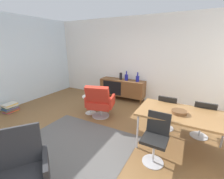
{
  "coord_description": "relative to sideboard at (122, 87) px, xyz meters",
  "views": [
    {
      "loc": [
        1.78,
        -2.45,
        1.95
      ],
      "look_at": [
        0.16,
        0.56,
        0.91
      ],
      "focal_mm": 24.34,
      "sensor_mm": 36.0,
      "label": 1
    }
  ],
  "objects": [
    {
      "name": "wall_window_left",
      "position": [
        -2.83,
        -2.3,
        0.96
      ],
      "size": [
        0.12,
        5.6,
        2.8
      ],
      "primitive_type": "cube",
      "color": "silver",
      "rests_on": "ground_plane"
    },
    {
      "name": "fruit_bowl",
      "position": [
        -0.33,
        -1.48,
        0.12
      ],
      "size": [
        0.2,
        0.2,
        0.11
      ],
      "color": "#262628",
      "rests_on": "side_table_round"
    },
    {
      "name": "wall_back",
      "position": [
        0.37,
        0.3,
        0.96
      ],
      "size": [
        6.8,
        0.12,
        2.8
      ],
      "primitive_type": "cube",
      "color": "white",
      "rests_on": "ground_plane"
    },
    {
      "name": "vase_sculptural_dark",
      "position": [
        0.55,
        0.0,
        0.39
      ],
      "size": [
        0.12,
        0.12,
        0.31
      ],
      "color": "navy",
      "rests_on": "sideboard"
    },
    {
      "name": "side_table_round",
      "position": [
        -0.33,
        -1.48,
        -0.12
      ],
      "size": [
        0.44,
        0.44,
        0.52
      ],
      "color": "white",
      "rests_on": "ground_plane"
    },
    {
      "name": "vase_cobalt",
      "position": [
        -0.07,
        0.0,
        0.4
      ],
      "size": [
        0.09,
        0.09,
        0.24
      ],
      "color": "black",
      "rests_on": "sideboard"
    },
    {
      "name": "dining_chair_back_right",
      "position": [
        2.46,
        -1.37,
        0.03
      ],
      "size": [
        0.41,
        0.43,
        0.86
      ],
      "color": "black",
      "rests_on": "ground_plane"
    },
    {
      "name": "sideboard",
      "position": [
        0.0,
        0.0,
        0.0
      ],
      "size": [
        1.6,
        0.45,
        0.72
      ],
      "color": "brown",
      "rests_on": "ground_plane"
    },
    {
      "name": "magazine_stack",
      "position": [
        -2.46,
        -2.54,
        -0.31
      ],
      "size": [
        0.33,
        0.4,
        0.26
      ],
      "color": "#99668C",
      "rests_on": "ground_plane"
    },
    {
      "name": "vase_ceramic_small",
      "position": [
        0.15,
        0.0,
        0.39
      ],
      "size": [
        0.12,
        0.12,
        0.32
      ],
      "color": "navy",
      "rests_on": "sideboard"
    },
    {
      "name": "ground_plane",
      "position": [
        0.37,
        -2.3,
        -0.44
      ],
      "size": [
        8.32,
        8.32,
        0.0
      ],
      "primitive_type": "plane",
      "color": "brown"
    },
    {
      "name": "dining_chair_front_left",
      "position": [
        1.76,
        -2.48,
        0.03
      ],
      "size": [
        0.41,
        0.43,
        0.86
      ],
      "color": "black",
      "rests_on": "ground_plane"
    },
    {
      "name": "armchair_black_shell",
      "position": [
        0.42,
        -4.0,
        0.03
      ],
      "size": [
        0.9,
        0.9,
        0.95
      ],
      "color": "#262628",
      "rests_on": "ground_plane"
    },
    {
      "name": "dining_table",
      "position": [
        2.1,
        -1.92,
        0.26
      ],
      "size": [
        1.6,
        0.9,
        0.74
      ],
      "color": "olive",
      "rests_on": "ground_plane"
    },
    {
      "name": "wooden_bowl_on_table",
      "position": [
        2.03,
        -1.99,
        0.33
      ],
      "size": [
        0.26,
        0.26,
        0.06
      ],
      "primitive_type": "cylinder",
      "color": "brown",
      "rests_on": "dining_table"
    },
    {
      "name": "dining_chair_back_left",
      "position": [
        1.75,
        -1.37,
        0.03
      ],
      "size": [
        0.41,
        0.43,
        0.86
      ],
      "color": "black",
      "rests_on": "ground_plane"
    },
    {
      "name": "lounge_chair_red",
      "position": [
        0.06,
        -1.57,
        0.03
      ],
      "size": [
        0.83,
        0.8,
        0.95
      ],
      "color": "red",
      "rests_on": "ground_plane"
    },
    {
      "name": "area_rug",
      "position": [
        0.26,
        -2.77,
        -0.44
      ],
      "size": [
        2.2,
        1.7,
        0.01
      ],
      "primitive_type": "cube",
      "color": "#595654",
      "rests_on": "ground_plane"
    }
  ]
}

